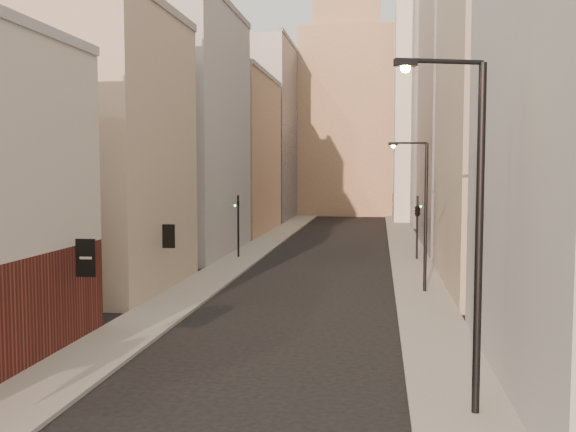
# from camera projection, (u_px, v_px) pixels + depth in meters

# --- Properties ---
(sidewalk_left) EXTENTS (3.00, 140.00, 0.15)m
(sidewalk_left) POSITION_uv_depth(u_px,v_px,m) (275.00, 237.00, 65.72)
(sidewalk_left) COLOR gray
(sidewalk_left) RESTS_ON ground
(sidewalk_right) EXTENTS (3.00, 140.00, 0.15)m
(sidewalk_right) POSITION_uv_depth(u_px,v_px,m) (403.00, 239.00, 63.90)
(sidewalk_right) COLOR gray
(sidewalk_right) RESTS_ON ground
(left_bldg_beige) EXTENTS (8.00, 12.00, 16.00)m
(left_bldg_beige) POSITION_uv_depth(u_px,v_px,m) (101.00, 153.00, 37.28)
(left_bldg_beige) COLOR #B5A490
(left_bldg_beige) RESTS_ON ground
(left_bldg_grey) EXTENTS (8.00, 16.00, 20.00)m
(left_bldg_grey) POSITION_uv_depth(u_px,v_px,m) (184.00, 133.00, 52.93)
(left_bldg_grey) COLOR #A2A3A8
(left_bldg_grey) RESTS_ON ground
(left_bldg_tan) EXTENTS (8.00, 18.00, 17.00)m
(left_bldg_tan) POSITION_uv_depth(u_px,v_px,m) (233.00, 156.00, 70.81)
(left_bldg_tan) COLOR #9F7A5B
(left_bldg_tan) RESTS_ON ground
(left_bldg_wingrid) EXTENTS (8.00, 20.00, 24.00)m
(left_bldg_wingrid) POSITION_uv_depth(u_px,v_px,m) (265.00, 134.00, 90.30)
(left_bldg_wingrid) COLOR gray
(left_bldg_wingrid) RESTS_ON ground
(right_bldg_beige) EXTENTS (8.00, 16.00, 20.00)m
(right_bldg_beige) POSITION_uv_depth(u_px,v_px,m) (516.00, 119.00, 37.71)
(right_bldg_beige) COLOR #B5A490
(right_bldg_beige) RESTS_ON ground
(right_bldg_wingrid) EXTENTS (8.00, 20.00, 26.00)m
(right_bldg_wingrid) POSITION_uv_depth(u_px,v_px,m) (470.00, 102.00, 57.23)
(right_bldg_wingrid) COLOR gray
(right_bldg_wingrid) RESTS_ON ground
(highrise) EXTENTS (21.00, 23.00, 51.20)m
(highrise) POSITION_uv_depth(u_px,v_px,m) (489.00, 25.00, 83.10)
(highrise) COLOR gray
(highrise) RESTS_ON ground
(clock_tower) EXTENTS (14.00, 14.00, 44.90)m
(clock_tower) POSITION_uv_depth(u_px,v_px,m) (347.00, 101.00, 100.18)
(clock_tower) COLOR #9F7A5B
(clock_tower) RESTS_ON ground
(white_tower) EXTENTS (8.00, 8.00, 41.50)m
(white_tower) POSITION_uv_depth(u_px,v_px,m) (426.00, 81.00, 84.74)
(white_tower) COLOR silver
(white_tower) RESTS_ON ground
(streetlamp_near) EXTENTS (2.56, 0.99, 10.06)m
(streetlamp_near) POSITION_uv_depth(u_px,v_px,m) (471.00, 217.00, 17.82)
(streetlamp_near) COLOR black
(streetlamp_near) RESTS_ON ground
(streetlamp_mid) EXTENTS (2.23, 0.56, 8.57)m
(streetlamp_mid) POSITION_uv_depth(u_px,v_px,m) (422.00, 208.00, 36.00)
(streetlamp_mid) COLOR black
(streetlamp_mid) RESTS_ON ground
(traffic_light_left) EXTENTS (0.58, 0.50, 5.00)m
(traffic_light_left) POSITION_uv_depth(u_px,v_px,m) (238.00, 212.00, 50.17)
(traffic_light_left) COLOR black
(traffic_light_left) RESTS_ON ground
(traffic_light_right) EXTENTS (0.86, 0.86, 5.00)m
(traffic_light_right) POSITION_uv_depth(u_px,v_px,m) (417.00, 210.00, 48.97)
(traffic_light_right) COLOR black
(traffic_light_right) RESTS_ON ground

